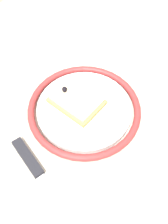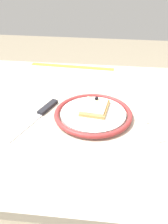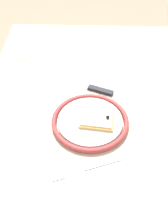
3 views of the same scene
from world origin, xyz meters
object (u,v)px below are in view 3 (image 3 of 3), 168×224
at_px(plate, 90,121).
at_px(knife, 92,88).
at_px(fork, 86,168).
at_px(pizza_slice_near, 96,119).
at_px(dining_table, 96,140).
at_px(napkin, 25,52).

xyz_separation_m(plate, knife, (0.16, -0.00, -0.01)).
bearing_deg(fork, knife, -2.00).
relative_size(pizza_slice_near, fork, 0.57).
bearing_deg(dining_table, pizza_slice_near, 172.82).
relative_size(knife, fork, 1.18).
distance_m(dining_table, plate, 0.11).
bearing_deg(napkin, knife, -128.82).
height_order(plate, napkin, plate).
distance_m(plate, pizza_slice_near, 0.02).
relative_size(dining_table, napkin, 8.05).
xyz_separation_m(knife, fork, (-0.32, 0.01, -0.00)).
bearing_deg(dining_table, fork, 170.56).
relative_size(dining_table, plate, 4.92).
bearing_deg(dining_table, plate, 119.11).
bearing_deg(knife, napkin, 51.18).
bearing_deg(plate, dining_table, -60.89).
relative_size(plate, fork, 1.23).
distance_m(dining_table, pizza_slice_near, 0.12).
distance_m(knife, napkin, 0.35).
height_order(dining_table, fork, fork).
xyz_separation_m(pizza_slice_near, knife, (0.16, 0.02, -0.02)).
height_order(plate, knife, plate).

